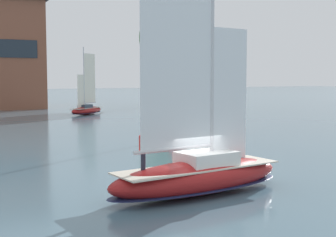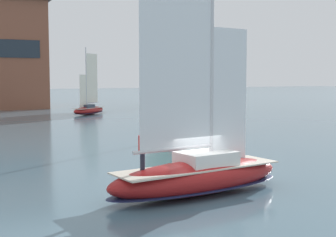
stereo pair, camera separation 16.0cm
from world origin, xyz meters
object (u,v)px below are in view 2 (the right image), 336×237
at_px(tree_shore_left, 165,38).
at_px(sailboat_moored_far_slip, 89,109).
at_px(channel_buoy, 174,135).
at_px(sailboat_main, 198,172).
at_px(sailboat_moored_mid_channel, 207,123).

distance_m(tree_shore_left, sailboat_moored_far_slip, 24.44).
distance_m(tree_shore_left, channel_buoy, 48.69).
xyz_separation_m(tree_shore_left, sailboat_main, (-26.00, -57.63, -11.09)).
relative_size(tree_shore_left, sailboat_moored_mid_channel, 1.65).
distance_m(sailboat_main, sailboat_moored_mid_channel, 24.78).
relative_size(tree_shore_left, sailboat_moored_far_slip, 1.88).
relative_size(tree_shore_left, channel_buoy, 10.93).
relative_size(sailboat_main, sailboat_moored_far_slip, 1.32).
relative_size(sailboat_main, channel_buoy, 7.70).
bearing_deg(tree_shore_left, sailboat_moored_mid_channel, -109.68).
xyz_separation_m(sailboat_main, sailboat_moored_mid_channel, (12.94, 21.13, -0.27)).
bearing_deg(sailboat_main, channel_buoy, 67.12).
height_order(sailboat_moored_mid_channel, sailboat_moored_far_slip, sailboat_moored_mid_channel).
height_order(sailboat_moored_far_slip, channel_buoy, sailboat_moored_far_slip).
bearing_deg(sailboat_moored_mid_channel, sailboat_main, -121.49).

